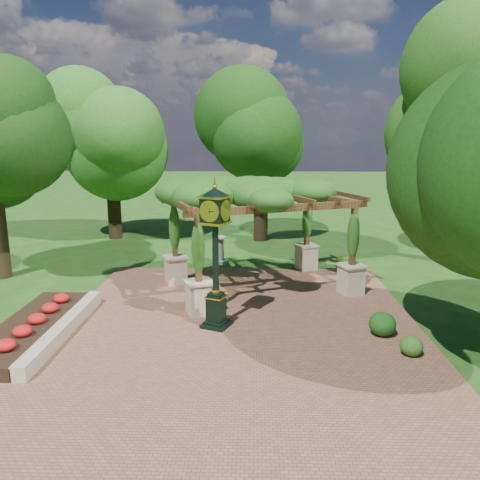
{
  "coord_description": "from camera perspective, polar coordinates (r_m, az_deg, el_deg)",
  "views": [
    {
      "loc": [
        0.39,
        -10.91,
        5.18
      ],
      "look_at": [
        0.0,
        2.5,
        2.2
      ],
      "focal_mm": 35.0,
      "sensor_mm": 36.0,
      "label": 1
    }
  ],
  "objects": [
    {
      "name": "tree_west_far",
      "position": [
        24.65,
        -15.58,
        12.26
      ],
      "size": [
        4.68,
        4.68,
        7.65
      ],
      "color": "black",
      "rests_on": "ground"
    },
    {
      "name": "shrub_mid",
      "position": [
        13.04,
        16.97,
        -9.76
      ],
      "size": [
        0.83,
        0.83,
        0.63
      ],
      "primitive_type": "ellipsoid",
      "rotation": [
        0.0,
        0.0,
        -0.2
      ],
      "color": "#194914",
      "rests_on": "brick_plaza"
    },
    {
      "name": "pergola",
      "position": [
        15.63,
        2.59,
        4.99
      ],
      "size": [
        7.04,
        5.76,
        3.82
      ],
      "rotation": [
        0.0,
        0.0,
        0.38
      ],
      "color": "beige",
      "rests_on": "brick_plaza"
    },
    {
      "name": "sundial",
      "position": [
        19.47,
        -2.45,
        -1.4
      ],
      "size": [
        0.77,
        0.77,
        1.13
      ],
      "rotation": [
        0.0,
        0.0,
        0.27
      ],
      "color": "gray",
      "rests_on": "ground"
    },
    {
      "name": "tree_north",
      "position": [
        23.32,
        2.65,
        13.86
      ],
      "size": [
        4.42,
        4.42,
        8.35
      ],
      "color": "black",
      "rests_on": "ground"
    },
    {
      "name": "border_wall",
      "position": [
        13.41,
        -20.65,
        -10.12
      ],
      "size": [
        0.35,
        5.0,
        0.4
      ],
      "primitive_type": "cube",
      "color": "#C6B793",
      "rests_on": "ground"
    },
    {
      "name": "shrub_back",
      "position": [
        18.68,
        12.54,
        -2.79
      ],
      "size": [
        0.88,
        0.88,
        0.61
      ],
      "primitive_type": "ellipsoid",
      "rotation": [
        0.0,
        0.0,
        -0.36
      ],
      "color": "#30601C",
      "rests_on": "brick_plaza"
    },
    {
      "name": "shrub_front",
      "position": [
        12.17,
        20.17,
        -12.01
      ],
      "size": [
        0.67,
        0.67,
        0.49
      ],
      "primitive_type": "ellipsoid",
      "rotation": [
        0.0,
        0.0,
        0.26
      ],
      "color": "#2C5E1B",
      "rests_on": "brick_plaza"
    },
    {
      "name": "pedestal_clock",
      "position": [
        12.47,
        -3.03,
        -0.6
      ],
      "size": [
        1.01,
        1.01,
        3.92
      ],
      "rotation": [
        0.0,
        0.0,
        -0.4
      ],
      "color": "black",
      "rests_on": "brick_plaza"
    },
    {
      "name": "ground",
      "position": [
        12.09,
        -0.36,
        -12.86
      ],
      "size": [
        120.0,
        120.0,
        0.0
      ],
      "primitive_type": "plane",
      "color": "#1E4714",
      "rests_on": "ground"
    },
    {
      "name": "flower_bed",
      "position": [
        13.78,
        -24.16,
        -9.9
      ],
      "size": [
        1.5,
        5.0,
        0.36
      ],
      "primitive_type": "cube",
      "color": "red",
      "rests_on": "ground"
    },
    {
      "name": "tree_east_far",
      "position": [
        21.07,
        26.09,
        14.79
      ],
      "size": [
        4.78,
        4.78,
        9.41
      ],
      "color": "black",
      "rests_on": "ground"
    },
    {
      "name": "brick_plaza",
      "position": [
        12.99,
        -0.2,
        -10.89
      ],
      "size": [
        10.0,
        12.0,
        0.04
      ],
      "primitive_type": "cube",
      "color": "brown",
      "rests_on": "ground"
    }
  ]
}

